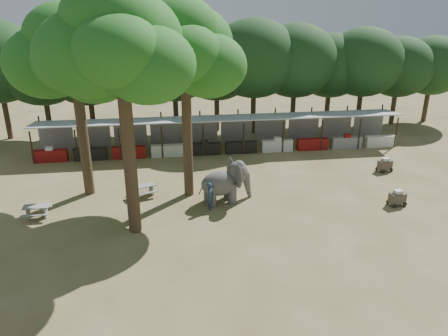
{
  "coord_description": "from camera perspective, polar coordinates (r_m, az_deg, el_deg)",
  "views": [
    {
      "loc": [
        -4.12,
        -18.1,
        11.28
      ],
      "look_at": [
        -1.0,
        5.0,
        2.0
      ],
      "focal_mm": 35.0,
      "sensor_mm": 36.0,
      "label": 1
    }
  ],
  "objects": [
    {
      "name": "backdrop_trees",
      "position": [
        37.77,
        -1.38,
        12.92
      ],
      "size": [
        46.46,
        5.95,
        8.33
      ],
      "color": "#332316",
      "rests_on": "ground"
    },
    {
      "name": "elephant",
      "position": [
        25.22,
        0.29,
        -1.81
      ],
      "size": [
        3.26,
        2.42,
        2.43
      ],
      "rotation": [
        0.0,
        0.0,
        0.21
      ],
      "color": "#474444",
      "rests_on": "ground"
    },
    {
      "name": "cart_back",
      "position": [
        31.75,
        20.27,
        0.41
      ],
      "size": [
        1.12,
        0.87,
        0.97
      ],
      "rotation": [
        0.0,
        0.0,
        0.25
      ],
      "color": "#3E3229",
      "rests_on": "ground"
    },
    {
      "name": "vendor_stalls",
      "position": [
        33.75,
        -0.33,
        4.3
      ],
      "size": [
        28.0,
        2.99,
        2.8
      ],
      "color": "#A7A9AF",
      "rests_on": "ground"
    },
    {
      "name": "picnic_table_far",
      "position": [
        26.59,
        -10.43,
        -2.71
      ],
      "size": [
        1.73,
        1.65,
        0.69
      ],
      "rotation": [
        0.0,
        0.0,
        0.37
      ],
      "color": "gray",
      "rests_on": "ground"
    },
    {
      "name": "handler",
      "position": [
        24.46,
        -1.79,
        -3.66
      ],
      "size": [
        0.48,
        0.64,
        1.61
      ],
      "primitive_type": "imported",
      "rotation": [
        0.0,
        0.0,
        1.4
      ],
      "color": "#26384C",
      "rests_on": "ground"
    },
    {
      "name": "yard_tree_center",
      "position": [
        20.49,
        -13.79,
        15.31
      ],
      "size": [
        7.1,
        6.9,
        12.04
      ],
      "color": "#332316",
      "rests_on": "ground"
    },
    {
      "name": "cart_front",
      "position": [
        26.91,
        21.7,
        -3.63
      ],
      "size": [
        1.06,
        0.78,
        0.94
      ],
      "rotation": [
        0.0,
        0.0,
        0.16
      ],
      "color": "#3E3229",
      "rests_on": "ground"
    },
    {
      "name": "yard_tree_back",
      "position": [
        24.46,
        -5.53,
        15.19
      ],
      "size": [
        7.1,
        6.9,
        11.36
      ],
      "color": "#332316",
      "rests_on": "ground"
    },
    {
      "name": "picnic_table_near",
      "position": [
        25.78,
        -23.28,
        -5.05
      ],
      "size": [
        1.4,
        1.27,
        0.68
      ],
      "rotation": [
        0.0,
        0.0,
        0.03
      ],
      "color": "gray",
      "rests_on": "ground"
    },
    {
      "name": "yard_tree_left",
      "position": [
        25.96,
        -19.34,
        13.73
      ],
      "size": [
        7.1,
        6.9,
        11.02
      ],
      "color": "#332316",
      "rests_on": "ground"
    },
    {
      "name": "ground",
      "position": [
        21.72,
        4.45,
        -9.65
      ],
      "size": [
        100.0,
        100.0,
        0.0
      ],
      "primitive_type": "plane",
      "color": "brown",
      "rests_on": "ground"
    }
  ]
}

